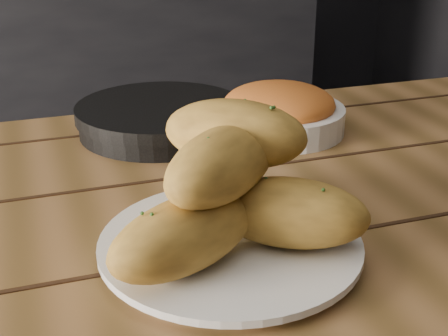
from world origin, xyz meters
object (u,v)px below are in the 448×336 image
plate (230,246)px  skillet (162,118)px  bread_rolls (228,187)px  table (188,287)px  bowl (279,111)px

plate → skillet: 0.38m
bread_rolls → table: bearing=100.3°
table → bread_rolls: 0.21m
plate → skillet: bearing=87.1°
skillet → table: bearing=-98.0°
bowl → skillet: bearing=162.7°
plate → bowl: size_ratio=1.32×
table → plate: plate is taller
plate → bowl: bowl is taller
skillet → bowl: (0.18, -0.05, 0.01)m
bread_rolls → skillet: 0.38m
plate → skillet: size_ratio=0.69×
bread_rolls → skillet: bread_rolls is taller
plate → bread_rolls: size_ratio=0.94×
bowl → bread_rolls: bearing=-121.2°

